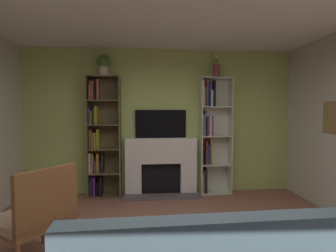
{
  "coord_description": "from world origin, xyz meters",
  "views": [
    {
      "loc": [
        -0.31,
        -2.43,
        1.58
      ],
      "look_at": [
        0.0,
        1.08,
        1.38
      ],
      "focal_mm": 28.53,
      "sensor_mm": 36.0,
      "label": 1
    }
  ],
  "objects": [
    {
      "name": "fireplace",
      "position": [
        0.0,
        2.6,
        0.56
      ],
      "size": [
        1.45,
        0.49,
        1.07
      ],
      "color": "white",
      "rests_on": "ground_plane"
    },
    {
      "name": "bookshelf_right",
      "position": [
        0.97,
        2.6,
        1.16
      ],
      "size": [
        0.59,
        0.28,
        2.22
      ],
      "color": "beige",
      "rests_on": "ground_plane"
    },
    {
      "name": "armchair",
      "position": [
        -1.41,
        0.33,
        0.54
      ],
      "size": [
        0.88,
        0.89,
        1.03
      ],
      "color": "brown",
      "rests_on": "ground_plane"
    },
    {
      "name": "wall_back_accent",
      "position": [
        0.0,
        2.73,
        1.38
      ],
      "size": [
        5.26,
        0.06,
        2.76
      ],
      "primitive_type": "cube",
      "color": "#B2C96C",
      "rests_on": "ground_plane"
    },
    {
      "name": "vase_with_flowers",
      "position": [
        1.05,
        2.55,
        2.38
      ],
      "size": [
        0.12,
        0.12,
        0.45
      ],
      "color": "#913541",
      "rests_on": "bookshelf_right"
    },
    {
      "name": "bookshelf_left",
      "position": [
        -1.12,
        2.58,
        1.07
      ],
      "size": [
        0.59,
        0.33,
        2.22
      ],
      "color": "brown",
      "rests_on": "ground_plane"
    },
    {
      "name": "potted_plant",
      "position": [
        -1.05,
        2.55,
        2.44
      ],
      "size": [
        0.25,
        0.25,
        0.39
      ],
      "color": "beige",
      "rests_on": "bookshelf_left"
    },
    {
      "name": "tv",
      "position": [
        0.0,
        2.67,
        1.34
      ],
      "size": [
        0.97,
        0.06,
        0.53
      ],
      "primitive_type": "cube",
      "color": "black",
      "rests_on": "fireplace"
    }
  ]
}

